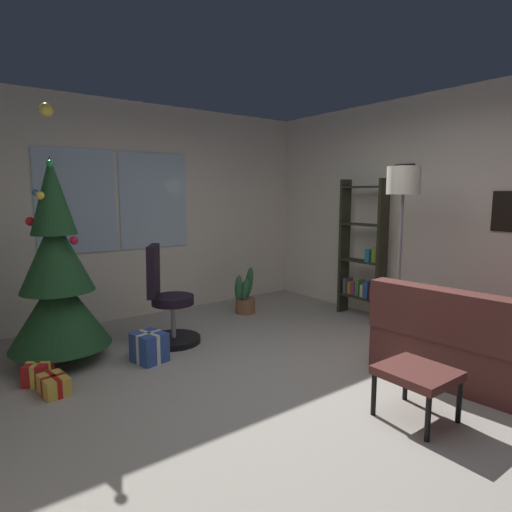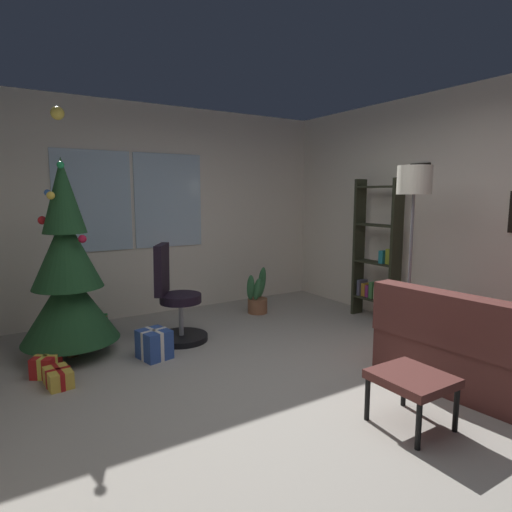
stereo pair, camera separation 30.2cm
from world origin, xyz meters
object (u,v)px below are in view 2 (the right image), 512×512
floor_lamp (414,195)px  potted_plant (258,295)px  footstool (412,381)px  bookshelf (377,258)px  holiday_tree (68,276)px  gift_box_blue (154,344)px  gift_box_gold (58,377)px  office_chair (175,304)px  gift_box_red (46,366)px  gift_box_green (95,324)px

floor_lamp → potted_plant: (-0.62, 1.89, -1.31)m
footstool → bookshelf: size_ratio=0.27×
holiday_tree → gift_box_blue: 1.05m
gift_box_gold → office_chair: 1.39m
gift_box_gold → floor_lamp: floor_lamp is taller
office_chair → potted_plant: bearing=18.9°
gift_box_red → gift_box_blue: 0.94m
gift_box_blue → gift_box_red: bearing=173.3°
potted_plant → gift_box_gold: bearing=-158.9°
holiday_tree → gift_box_red: bearing=-125.9°
gift_box_green → gift_box_red: bearing=-120.3°
gift_box_blue → bookshelf: bookshelf is taller
gift_box_red → gift_box_gold: size_ratio=0.98×
floor_lamp → office_chair: bearing=143.6°
footstool → gift_box_blue: (-1.06, 2.11, -0.18)m
gift_box_red → gift_box_blue: gift_box_blue is taller
footstool → holiday_tree: 3.15m
footstool → gift_box_gold: size_ratio=1.62×
gift_box_gold → office_chair: size_ratio=0.28×
gift_box_blue → potted_plant: (1.69, 0.82, 0.10)m
gift_box_blue → potted_plant: bearing=25.7°
gift_box_green → office_chair: 1.11m
holiday_tree → potted_plant: 2.44m
floor_lamp → gift_box_gold: bearing=164.2°
gift_box_gold → office_chair: bearing=23.4°
gift_box_red → gift_box_blue: size_ratio=0.88×
bookshelf → gift_box_blue: bearing=175.8°
office_chair → bookshelf: bookshelf is taller
bookshelf → floor_lamp: size_ratio=0.95×
holiday_tree → gift_box_red: 0.84m
footstool → bookshelf: bearing=47.6°
gift_box_red → floor_lamp: (3.24, -1.18, 1.46)m
gift_box_blue → floor_lamp: bearing=-24.9°
gift_box_green → gift_box_gold: 1.49m
holiday_tree → office_chair: bearing=-7.0°
bookshelf → potted_plant: size_ratio=2.78×
bookshelf → gift_box_gold: bearing=179.4°
gift_box_red → gift_box_green: (0.64, 1.09, -0.01)m
bookshelf → floor_lamp: 1.26m
footstool → gift_box_red: (-1.99, 2.22, -0.23)m
bookshelf → potted_plant: bearing=137.2°
holiday_tree → gift_box_gold: holiday_tree is taller
gift_box_red → bookshelf: bookshelf is taller
holiday_tree → office_chair: (1.02, -0.12, -0.38)m
gift_box_red → potted_plant: bearing=15.1°
gift_box_red → gift_box_gold: 0.29m
gift_box_green → office_chair: (0.66, -0.84, 0.33)m
office_chair → gift_box_blue: bearing=-135.0°
floor_lamp → gift_box_green: bearing=138.9°
footstool → floor_lamp: 2.04m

